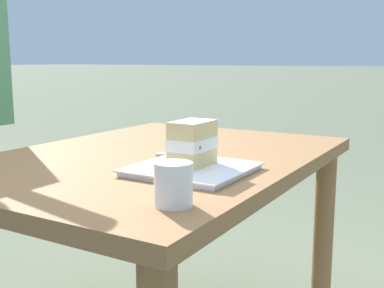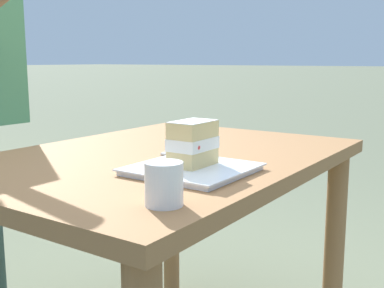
% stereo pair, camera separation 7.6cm
% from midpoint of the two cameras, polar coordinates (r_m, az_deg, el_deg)
% --- Properties ---
extents(patio_table, '(1.17, 0.84, 0.76)m').
position_cam_midpoint_polar(patio_table, '(1.46, -1.97, -5.80)').
color(patio_table, olive).
rests_on(patio_table, ground).
extents(dessert_plate, '(0.27, 0.27, 0.02)m').
position_cam_midpoint_polar(dessert_plate, '(1.19, 1.84, -3.00)').
color(dessert_plate, white).
rests_on(dessert_plate, patio_table).
extents(cake_slice, '(0.12, 0.09, 0.11)m').
position_cam_midpoint_polar(cake_slice, '(1.18, 1.93, 0.08)').
color(cake_slice, '#E0C17A').
rests_on(cake_slice, dessert_plate).
extents(dessert_fork, '(0.06, 0.17, 0.01)m').
position_cam_midpoint_polar(dessert_fork, '(1.38, 0.80, -1.32)').
color(dessert_fork, silver).
rests_on(dessert_fork, patio_table).
extents(coffee_cup, '(0.07, 0.07, 0.08)m').
position_cam_midpoint_polar(coffee_cup, '(0.91, -0.93, -4.65)').
color(coffee_cup, white).
rests_on(coffee_cup, patio_table).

